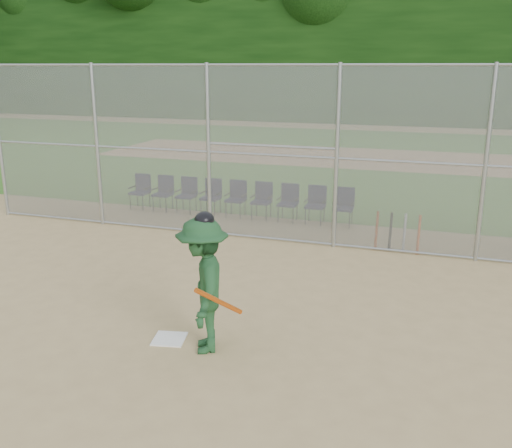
% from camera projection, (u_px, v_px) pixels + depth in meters
% --- Properties ---
extents(ground, '(100.00, 100.00, 0.00)m').
position_uv_depth(ground, '(203.00, 337.00, 8.57)').
color(ground, tan).
rests_on(ground, ground).
extents(grass_strip, '(100.00, 100.00, 0.00)m').
position_uv_depth(grass_strip, '(368.00, 158.00, 25.01)').
color(grass_strip, '#32671F').
rests_on(grass_strip, ground).
extents(dirt_patch_far, '(24.00, 24.00, 0.00)m').
position_uv_depth(dirt_patch_far, '(368.00, 158.00, 25.00)').
color(dirt_patch_far, tan).
rests_on(dirt_patch_far, ground).
extents(backstop_fence, '(16.09, 0.09, 4.00)m').
position_uv_depth(backstop_fence, '(292.00, 153.00, 12.58)').
color(backstop_fence, gray).
rests_on(backstop_fence, ground).
extents(treeline, '(81.00, 60.00, 11.00)m').
position_uv_depth(treeline, '(381.00, 29.00, 25.36)').
color(treeline, black).
rests_on(treeline, ground).
extents(home_plate, '(0.55, 0.55, 0.02)m').
position_uv_depth(home_plate, '(169.00, 339.00, 8.48)').
color(home_plate, white).
rests_on(home_plate, ground).
extents(batter_at_plate, '(1.22, 1.45, 2.04)m').
position_uv_depth(batter_at_plate, '(203.00, 285.00, 7.95)').
color(batter_at_plate, '#1C4724').
rests_on(batter_at_plate, ground).
extents(spare_bats, '(0.96, 0.33, 0.84)m').
position_uv_depth(spare_bats, '(397.00, 232.00, 12.45)').
color(spare_bats, '#D84C14').
rests_on(spare_bats, ground).
extents(chair_0, '(0.54, 0.52, 0.96)m').
position_uv_depth(chair_0, '(140.00, 192.00, 16.14)').
color(chair_0, black).
rests_on(chair_0, ground).
extents(chair_1, '(0.54, 0.52, 0.96)m').
position_uv_depth(chair_1, '(163.00, 194.00, 15.92)').
color(chair_1, black).
rests_on(chair_1, ground).
extents(chair_2, '(0.54, 0.52, 0.96)m').
position_uv_depth(chair_2, '(186.00, 195.00, 15.69)').
color(chair_2, black).
rests_on(chair_2, ground).
extents(chair_3, '(0.54, 0.52, 0.96)m').
position_uv_depth(chair_3, '(210.00, 197.00, 15.47)').
color(chair_3, black).
rests_on(chair_3, ground).
extents(chair_4, '(0.54, 0.52, 0.96)m').
position_uv_depth(chair_4, '(235.00, 199.00, 15.25)').
color(chair_4, black).
rests_on(chair_4, ground).
extents(chair_5, '(0.54, 0.52, 0.96)m').
position_uv_depth(chair_5, '(261.00, 201.00, 15.03)').
color(chair_5, black).
rests_on(chair_5, ground).
extents(chair_6, '(0.54, 0.52, 0.96)m').
position_uv_depth(chair_6, '(288.00, 203.00, 14.80)').
color(chair_6, black).
rests_on(chair_6, ground).
extents(chair_7, '(0.54, 0.52, 0.96)m').
position_uv_depth(chair_7, '(315.00, 205.00, 14.58)').
color(chair_7, black).
rests_on(chair_7, ground).
extents(chair_8, '(0.54, 0.52, 0.96)m').
position_uv_depth(chair_8, '(343.00, 207.00, 14.36)').
color(chair_8, black).
rests_on(chair_8, ground).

